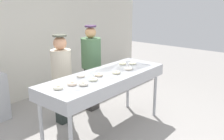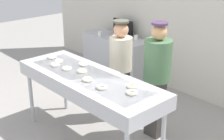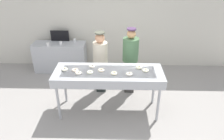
{
  "view_description": "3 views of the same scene",
  "coord_description": "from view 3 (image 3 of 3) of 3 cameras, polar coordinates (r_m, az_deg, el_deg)",
  "views": [
    {
      "loc": [
        -2.85,
        -2.49,
        2.15
      ],
      "look_at": [
        0.17,
        0.02,
        1.04
      ],
      "focal_mm": 40.08,
      "sensor_mm": 36.0,
      "label": 1
    },
    {
      "loc": [
        3.06,
        -2.39,
        2.61
      ],
      "look_at": [
        0.33,
        0.12,
        1.16
      ],
      "focal_mm": 51.11,
      "sensor_mm": 36.0,
      "label": 2
    },
    {
      "loc": [
        0.17,
        -3.89,
        3.13
      ],
      "look_at": [
        0.07,
        0.04,
        1.02
      ],
      "focal_mm": 34.23,
      "sensor_mm": 36.0,
      "label": 3
    }
  ],
  "objects": [
    {
      "name": "paper_cup_2",
      "position": [
        6.35,
        -13.51,
        7.04
      ],
      "size": [
        0.08,
        0.08,
        0.09
      ],
      "primitive_type": "cylinder",
      "color": "white",
      "rests_on": "prep_counter"
    },
    {
      "name": "paper_cup_1",
      "position": [
        6.35,
        -16.75,
        6.61
      ],
      "size": [
        0.08,
        0.08,
        0.09
      ],
      "primitive_type": "cylinder",
      "color": "white",
      "rests_on": "prep_counter"
    },
    {
      "name": "sugar_donut_3",
      "position": [
        4.59,
        7.19,
        0.71
      ],
      "size": [
        0.16,
        0.16,
        0.04
      ],
      "primitive_type": "torus",
      "rotation": [
        0.0,
        0.0,
        1.81
      ],
      "color": "#F6EEC2",
      "rests_on": "fryer_conveyor"
    },
    {
      "name": "sugar_donut_9",
      "position": [
        4.45,
        -2.9,
        -0.03
      ],
      "size": [
        0.16,
        0.16,
        0.04
      ],
      "primitive_type": "torus",
      "rotation": [
        0.0,
        0.0,
        1.34
      ],
      "color": "#F8E3C3",
      "rests_on": "fryer_conveyor"
    },
    {
      "name": "sugar_donut_7",
      "position": [
        4.51,
        -9.87,
        0.03
      ],
      "size": [
        0.17,
        0.17,
        0.04
      ],
      "primitive_type": "torus",
      "rotation": [
        0.0,
        0.0,
        0.37
      ],
      "color": "#FCE2C7",
      "rests_on": "fryer_conveyor"
    },
    {
      "name": "sugar_donut_0",
      "position": [
        4.39,
        -8.98,
        -0.76
      ],
      "size": [
        0.15,
        0.15,
        0.04
      ],
      "primitive_type": "torus",
      "rotation": [
        0.0,
        0.0,
        1.72
      ],
      "color": "silver",
      "rests_on": "fryer_conveyor"
    },
    {
      "name": "sugar_donut_4",
      "position": [
        4.62,
        -5.33,
        1.06
      ],
      "size": [
        0.18,
        0.18,
        0.04
      ],
      "primitive_type": "torus",
      "rotation": [
        0.0,
        0.0,
        2.16
      ],
      "color": "white",
      "rests_on": "fryer_conveyor"
    },
    {
      "name": "paper_cup_0",
      "position": [
        6.47,
        -9.9,
        7.8
      ],
      "size": [
        0.08,
        0.08,
        0.09
      ],
      "primitive_type": "cylinder",
      "color": "white",
      "rests_on": "prep_counter"
    },
    {
      "name": "sugar_donut_2",
      "position": [
        4.58,
        -12.58,
        0.19
      ],
      "size": [
        0.16,
        0.16,
        0.04
      ],
      "primitive_type": "torus",
      "rotation": [
        0.0,
        0.0,
        1.8
      ],
      "color": "white",
      "rests_on": "fryer_conveyor"
    },
    {
      "name": "worker_assistant",
      "position": [
        5.22,
        -3.09,
        2.96
      ],
      "size": [
        0.35,
        0.35,
        1.59
      ],
      "rotation": [
        0.0,
        0.0,
        3.01
      ],
      "color": "#262F2C",
      "rests_on": "ground"
    },
    {
      "name": "back_wall",
      "position": [
        6.48,
        -0.13,
        13.65
      ],
      "size": [
        8.0,
        0.12,
        3.0
      ],
      "primitive_type": "cube",
      "color": "silver",
      "rests_on": "ground"
    },
    {
      "name": "sugar_donut_6",
      "position": [
        4.39,
        -5.88,
        -0.57
      ],
      "size": [
        0.17,
        0.17,
        0.04
      ],
      "primitive_type": "torus",
      "rotation": [
        0.0,
        0.0,
        1.24
      ],
      "color": "white",
      "rests_on": "fryer_conveyor"
    },
    {
      "name": "sugar_donut_5",
      "position": [
        4.31,
        4.64,
        -1.03
      ],
      "size": [
        0.13,
        0.13,
        0.04
      ],
      "primitive_type": "torus",
      "rotation": [
        0.0,
        0.0,
        0.01
      ],
      "color": "white",
      "rests_on": "fryer_conveyor"
    },
    {
      "name": "prep_counter",
      "position": [
        6.63,
        -13.61,
        3.42
      ],
      "size": [
        1.53,
        0.52,
        0.87
      ],
      "primitive_type": "cube",
      "color": "#B7BABF",
      "rests_on": "ground"
    },
    {
      "name": "worker_baker",
      "position": [
        5.17,
        4.92,
        3.58
      ],
      "size": [
        0.38,
        0.38,
        1.68
      ],
      "rotation": [
        0.0,
        0.0,
        2.98
      ],
      "color": "#393633",
      "rests_on": "ground"
    },
    {
      "name": "fryer_conveyor",
      "position": [
        4.48,
        -0.96,
        -1.44
      ],
      "size": [
        2.28,
        0.79,
        1.01
      ],
      "color": "#B7BABF",
      "rests_on": "ground"
    },
    {
      "name": "sugar_donut_8",
      "position": [
        4.32,
        0.58,
        -0.86
      ],
      "size": [
        0.15,
        0.15,
        0.04
      ],
      "primitive_type": "torus",
      "rotation": [
        0.0,
        0.0,
        1.73
      ],
      "color": "#F8EEC5",
      "rests_on": "fryer_conveyor"
    },
    {
      "name": "ground_plane",
      "position": [
        5.0,
        -0.87,
        -10.58
      ],
      "size": [
        16.0,
        16.0,
        0.0
      ],
      "primitive_type": "plane",
      "color": "#9E9993"
    },
    {
      "name": "menu_display",
      "position": [
        6.61,
        -13.76,
        8.89
      ],
      "size": [
        0.54,
        0.04,
        0.32
      ],
      "primitive_type": "cube",
      "color": "black",
      "rests_on": "prep_counter"
    },
    {
      "name": "sugar_donut_1",
      "position": [
        4.48,
        8.95,
        -0.1
      ],
      "size": [
        0.18,
        0.18,
        0.04
      ],
      "primitive_type": "torus",
      "rotation": [
        0.0,
        0.0,
        0.5
      ],
      "color": "#F7F1CD",
      "rests_on": "fryer_conveyor"
    }
  ]
}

